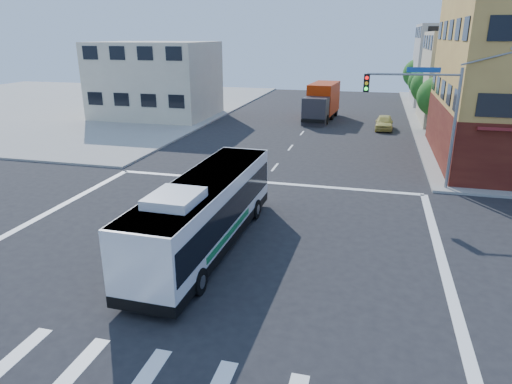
# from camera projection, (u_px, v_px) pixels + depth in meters

# --- Properties ---
(ground) EXTENTS (120.00, 120.00, 0.00)m
(ground) POSITION_uv_depth(u_px,v_px,m) (211.00, 247.00, 19.63)
(ground) COLOR black
(ground) RESTS_ON ground
(sidewalk_nw) EXTENTS (50.00, 50.00, 0.15)m
(sidewalk_nw) POSITION_uv_depth(u_px,v_px,m) (50.00, 104.00, 59.92)
(sidewalk_nw) COLOR gray
(sidewalk_nw) RESTS_ON ground
(building_east_near) EXTENTS (12.06, 10.06, 9.00)m
(building_east_near) POSITION_uv_depth(u_px,v_px,m) (487.00, 79.00, 45.26)
(building_east_near) COLOR tan
(building_east_near) RESTS_ON ground
(building_east_far) EXTENTS (12.06, 10.06, 10.00)m
(building_east_far) POSITION_uv_depth(u_px,v_px,m) (464.00, 65.00, 57.91)
(building_east_far) COLOR #A8A8A3
(building_east_far) RESTS_ON ground
(building_west) EXTENTS (12.06, 10.06, 8.00)m
(building_west) POSITION_uv_depth(u_px,v_px,m) (156.00, 80.00, 49.79)
(building_west) COLOR beige
(building_west) RESTS_ON ground
(signal_mast_ne) EXTENTS (7.91, 1.13, 8.07)m
(signal_mast_ne) POSITION_uv_depth(u_px,v_px,m) (425.00, 104.00, 25.59)
(signal_mast_ne) COLOR gray
(signal_mast_ne) RESTS_ON ground
(street_tree_a) EXTENTS (3.60, 3.60, 5.53)m
(street_tree_a) POSITION_uv_depth(u_px,v_px,m) (439.00, 94.00, 41.21)
(street_tree_a) COLOR #382314
(street_tree_a) RESTS_ON ground
(street_tree_b) EXTENTS (3.80, 3.80, 5.79)m
(street_tree_b) POSITION_uv_depth(u_px,v_px,m) (430.00, 84.00, 48.48)
(street_tree_b) COLOR #382314
(street_tree_b) RESTS_ON ground
(street_tree_c) EXTENTS (3.40, 3.40, 5.29)m
(street_tree_c) POSITION_uv_depth(u_px,v_px,m) (423.00, 80.00, 55.90)
(street_tree_c) COLOR #382314
(street_tree_c) RESTS_ON ground
(street_tree_d) EXTENTS (4.00, 4.00, 6.03)m
(street_tree_d) POSITION_uv_depth(u_px,v_px,m) (419.00, 72.00, 63.09)
(street_tree_d) COLOR #382314
(street_tree_d) RESTS_ON ground
(transit_bus) EXTENTS (2.74, 11.45, 3.38)m
(transit_bus) POSITION_uv_depth(u_px,v_px,m) (206.00, 211.00, 19.16)
(transit_bus) COLOR black
(transit_bus) RESTS_ON ground
(box_truck) EXTENTS (3.11, 8.59, 3.79)m
(box_truck) POSITION_uv_depth(u_px,v_px,m) (322.00, 103.00, 48.67)
(box_truck) COLOR #27262B
(box_truck) RESTS_ON ground
(parked_car) EXTENTS (1.72, 4.06, 1.37)m
(parked_car) POSITION_uv_depth(u_px,v_px,m) (384.00, 122.00, 43.94)
(parked_car) COLOR #CFC15A
(parked_car) RESTS_ON ground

